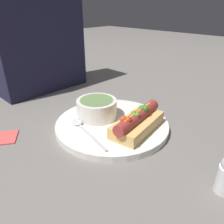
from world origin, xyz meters
name	(u,v)px	position (x,y,z in m)	size (l,w,h in m)	color
ground_plane	(112,127)	(0.00, 0.00, 0.00)	(4.00, 4.00, 0.00)	slate
dinner_plate	(112,124)	(0.00, 0.00, 0.01)	(0.29, 0.29, 0.02)	white
hot_dog	(137,122)	(0.01, -0.07, 0.04)	(0.17, 0.09, 0.06)	#DBAD60
soup_bowl	(97,107)	(-0.01, 0.05, 0.04)	(0.11, 0.11, 0.05)	silver
spoon	(82,127)	(-0.08, 0.03, 0.02)	(0.05, 0.16, 0.01)	#B7B7BC
seated_diner	(35,29)	(0.03, 0.40, 0.22)	(0.31, 0.14, 0.50)	#1E1E38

